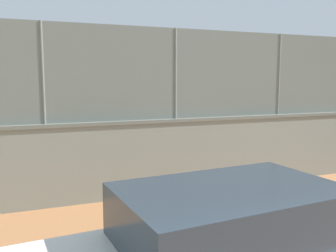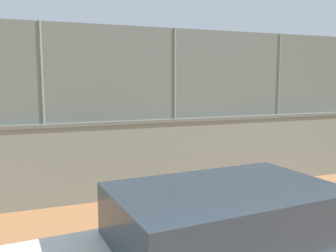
% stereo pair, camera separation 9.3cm
% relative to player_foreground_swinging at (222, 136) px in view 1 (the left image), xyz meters
% --- Properties ---
extents(ground_plane, '(260.00, 260.00, 0.00)m').
position_rel_player_foreground_swinging_xyz_m(ground_plane, '(1.01, -8.39, -0.92)').
color(ground_plane, '#A36B42').
extents(perimeter_wall, '(30.79, 1.17, 1.82)m').
position_rel_player_foreground_swinging_xyz_m(perimeter_wall, '(2.53, 2.31, 0.00)').
color(perimeter_wall, gray).
rests_on(perimeter_wall, ground_plane).
extents(fence_panel_on_wall, '(30.23, 0.86, 2.14)m').
position_rel_player_foreground_swinging_xyz_m(fence_panel_on_wall, '(2.53, 2.31, 1.98)').
color(fence_panel_on_wall, slate).
rests_on(fence_panel_on_wall, perimeter_wall).
extents(player_foreground_swinging, '(1.17, 0.72, 1.56)m').
position_rel_player_foreground_swinging_xyz_m(player_foreground_swinging, '(0.00, 0.00, 0.00)').
color(player_foreground_swinging, black).
rests_on(player_foreground_swinging, ground_plane).
extents(player_baseline_waiting, '(1.11, 0.80, 1.52)m').
position_rel_player_foreground_swinging_xyz_m(player_baseline_waiting, '(2.47, -3.88, -0.02)').
color(player_baseline_waiting, navy).
rests_on(player_baseline_waiting, ground_plane).
extents(sports_ball, '(0.13, 0.13, 0.13)m').
position_rel_player_foreground_swinging_xyz_m(sports_ball, '(0.98, 2.35, -0.85)').
color(sports_ball, orange).
rests_on(sports_ball, ground_plane).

